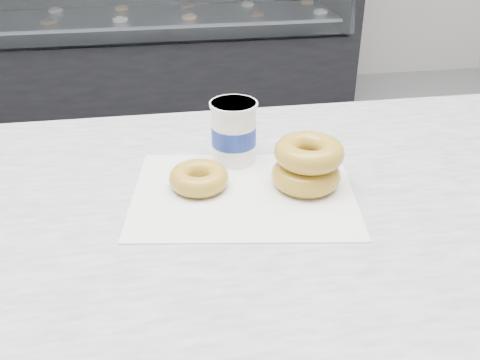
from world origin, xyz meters
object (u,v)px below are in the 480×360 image
at_px(donut_stack, 307,164).
at_px(coffee_cup, 234,132).
at_px(display_case, 156,30).
at_px(donut_single, 199,178).

relative_size(donut_stack, coffee_cup, 1.44).
height_order(display_case, donut_stack, display_case).
relative_size(donut_single, donut_stack, 0.61).
bearing_deg(coffee_cup, display_case, 101.16).
height_order(display_case, coffee_cup, display_case).
height_order(donut_single, donut_stack, donut_stack).
bearing_deg(donut_stack, donut_single, 172.92).
xyz_separation_m(donut_single, coffee_cup, (0.07, 0.08, 0.04)).
height_order(donut_stack, coffee_cup, coffee_cup).
distance_m(display_case, donut_stack, 2.72).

